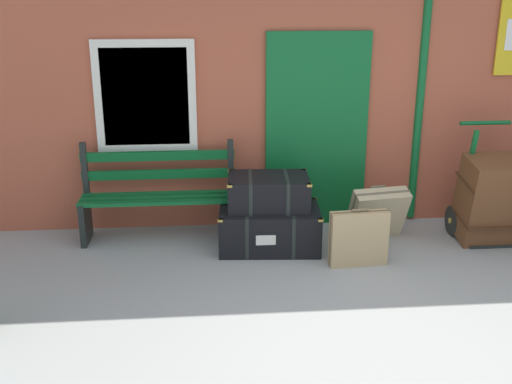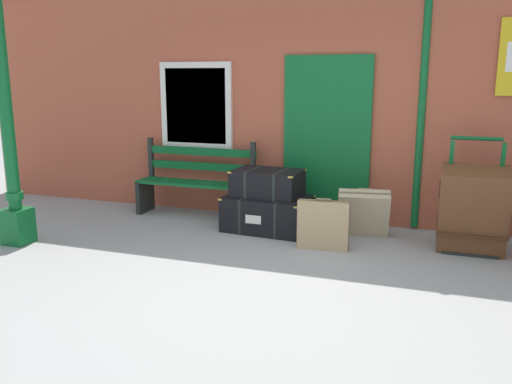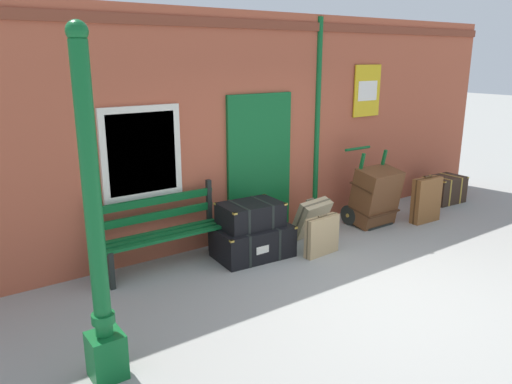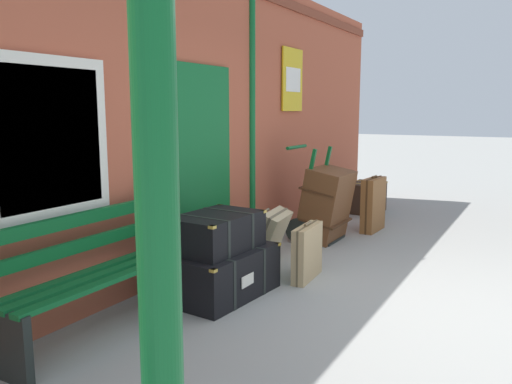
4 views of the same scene
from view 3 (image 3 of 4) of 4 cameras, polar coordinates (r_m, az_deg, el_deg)
name	(u,v)px [view 3 (image 3 of 4)]	position (r m, az deg, el deg)	size (l,w,h in m)	color
ground_plane	(382,296)	(5.86, 14.31, -11.53)	(60.00, 60.00, 0.00)	gray
brick_facade	(250,128)	(7.23, -0.75, 7.39)	(10.40, 0.35, 3.20)	#AD5138
lamp_post	(98,258)	(4.11, -17.78, -7.24)	(0.28, 0.28, 2.85)	#0F5B28
platform_bench	(163,234)	(6.35, -10.70, -4.78)	(1.60, 0.43, 1.01)	#0F5B28
steamer_trunk_base	(253,241)	(6.65, -0.37, -5.71)	(1.06, 0.72, 0.43)	black
steamer_trunk_middle	(251,215)	(6.55, -0.64, -2.62)	(0.84, 0.60, 0.33)	black
porters_trolley	(366,206)	(8.16, 12.56, -1.59)	(0.71, 0.60, 1.20)	black
large_brown_trunk	(375,197)	(8.00, 13.57, -0.52)	(0.70, 0.58, 0.94)	brown
suitcase_cream	(322,236)	(6.75, 7.59, -5.01)	(0.56, 0.17, 0.57)	tan
suitcase_olive	(426,200)	(8.43, 19.01, -0.87)	(0.56, 0.19, 0.77)	brown
suitcase_brown	(311,218)	(7.38, 6.39, -3.00)	(0.63, 0.46, 0.58)	tan
corner_trunk	(444,189)	(9.73, 20.89, 0.30)	(0.71, 0.53, 0.49)	#332319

